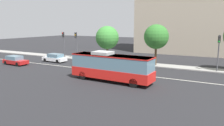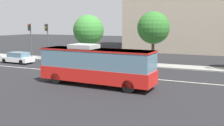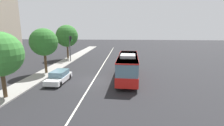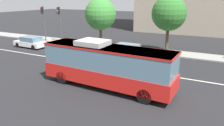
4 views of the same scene
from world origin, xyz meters
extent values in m
plane|color=black|center=(0.00, 0.00, 0.00)|extent=(160.00, 160.00, 0.00)
cube|color=gray|center=(0.00, 7.80, 0.07)|extent=(80.00, 2.77, 0.14)
cube|color=silver|center=(0.00, 0.00, 0.01)|extent=(76.00, 0.16, 0.01)
cube|color=red|center=(1.36, -4.43, 0.98)|extent=(10.09, 2.91, 1.10)
cube|color=slate|center=(1.36, -4.43, 2.31)|extent=(9.89, 2.82, 1.58)
cube|color=red|center=(1.36, -4.43, 3.04)|extent=(9.99, 2.88, 0.12)
cube|color=#B2B2B2|center=(0.16, -4.38, 3.28)|extent=(2.27, 1.89, 0.36)
cylinder|color=black|center=(4.80, -3.47, 0.50)|extent=(1.01, 0.34, 1.00)
cylinder|color=black|center=(4.71, -5.67, 0.50)|extent=(1.01, 0.34, 1.00)
cylinder|color=black|center=(-1.99, -3.19, 0.50)|extent=(1.01, 0.34, 1.00)
cylinder|color=black|center=(-2.08, -5.39, 0.50)|extent=(1.01, 0.34, 1.00)
cube|color=white|center=(-14.16, 2.66, 0.52)|extent=(4.56, 1.95, 0.60)
cube|color=slate|center=(-13.91, 2.65, 1.14)|extent=(2.57, 1.74, 0.64)
cylinder|color=black|center=(-15.69, 1.91, 0.32)|extent=(0.65, 0.24, 0.64)
cylinder|color=black|center=(-15.63, 3.51, 0.32)|extent=(0.65, 0.24, 0.64)
cylinder|color=black|center=(-12.69, 1.81, 0.32)|extent=(0.65, 0.24, 0.64)
cylinder|color=black|center=(-12.63, 3.41, 0.32)|extent=(0.65, 0.24, 0.64)
cube|color=white|center=(-0.91, 4.13, 0.52)|extent=(4.55, 1.94, 0.60)
cube|color=slate|center=(-0.66, 4.12, 1.14)|extent=(2.57, 1.73, 0.64)
cylinder|color=black|center=(-2.43, 3.37, 0.32)|extent=(0.65, 0.24, 0.64)
cylinder|color=black|center=(-2.38, 4.97, 0.32)|extent=(0.65, 0.24, 0.64)
cylinder|color=black|center=(0.57, 3.28, 0.32)|extent=(0.65, 0.24, 0.64)
cylinder|color=black|center=(0.62, 4.88, 0.32)|extent=(0.65, 0.24, 0.64)
cylinder|color=#47474C|center=(-12.41, 7.01, 2.60)|extent=(0.16, 0.16, 5.20)
cube|color=black|center=(-12.42, 6.73, 4.65)|extent=(0.33, 0.29, 0.96)
sphere|color=#2D2D2D|center=(-12.42, 6.58, 4.97)|extent=(0.22, 0.22, 0.22)
sphere|color=#F9A514|center=(-12.42, 6.58, 4.65)|extent=(0.22, 0.22, 0.22)
sphere|color=#2D2D2D|center=(-12.42, 6.58, 4.33)|extent=(0.22, 0.22, 0.22)
cylinder|color=#47474C|center=(-15.29, 6.79, 2.60)|extent=(0.16, 0.16, 5.20)
cube|color=black|center=(-15.29, 6.51, 4.65)|extent=(0.32, 0.29, 0.96)
sphere|color=red|center=(-15.28, 6.36, 4.97)|extent=(0.22, 0.22, 0.22)
sphere|color=#2D2D2D|center=(-15.28, 6.36, 4.65)|extent=(0.22, 0.22, 0.22)
sphere|color=#2D2D2D|center=(-15.28, 6.36, 4.33)|extent=(0.22, 0.22, 0.22)
cylinder|color=#4C3823|center=(2.93, 7.62, 1.61)|extent=(0.36, 0.36, 3.22)
sphere|color=#2D6B28|center=(2.93, 7.62, 4.70)|extent=(3.94, 3.94, 3.94)
cylinder|color=#4C3823|center=(-5.93, 7.38, 1.39)|extent=(0.36, 0.36, 2.77)
sphere|color=#387F33|center=(-5.93, 7.38, 4.32)|extent=(4.12, 4.12, 4.12)
camera|label=1|loc=(13.33, -26.44, 6.59)|focal=35.01mm
camera|label=2|loc=(11.46, -23.83, 5.20)|focal=42.23mm
camera|label=3|loc=(-19.85, -3.99, 6.59)|focal=26.30mm
camera|label=4|loc=(8.46, -17.59, 6.49)|focal=34.46mm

